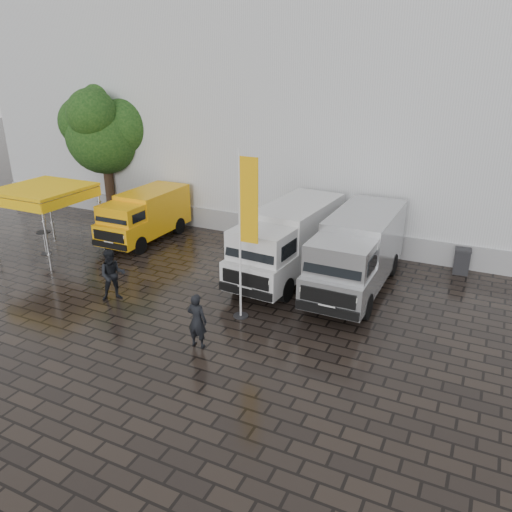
{
  "coord_description": "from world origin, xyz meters",
  "views": [
    {
      "loc": [
        6.41,
        -12.63,
        7.96
      ],
      "look_at": [
        -0.73,
        2.2,
        1.46
      ],
      "focal_mm": 35.0,
      "sensor_mm": 36.0,
      "label": 1
    }
  ],
  "objects": [
    {
      "name": "person_front",
      "position": [
        -0.72,
        -1.79,
        0.85
      ],
      "size": [
        0.63,
        0.42,
        1.71
      ],
      "primitive_type": "imported",
      "rotation": [
        0.0,
        0.0,
        3.16
      ],
      "color": "black",
      "rests_on": "ground"
    },
    {
      "name": "van_yellow",
      "position": [
        -7.9,
        5.14,
        1.13
      ],
      "size": [
        1.89,
        4.92,
        2.27
      ],
      "primitive_type": null,
      "rotation": [
        0.0,
        0.0,
        0.0
      ],
      "color": "#FFAD0D",
      "rests_on": "ground"
    },
    {
      "name": "cocktail_table",
      "position": [
        -10.75,
        1.78,
        0.51
      ],
      "size": [
        0.6,
        0.6,
        1.02
      ],
      "primitive_type": "cylinder",
      "color": "black",
      "rests_on": "ground"
    },
    {
      "name": "exhibition_hall",
      "position": [
        2.0,
        16.0,
        6.0
      ],
      "size": [
        44.0,
        16.0,
        12.0
      ],
      "primitive_type": "cube",
      "color": "silver",
      "rests_on": "ground"
    },
    {
      "name": "ground",
      "position": [
        0.0,
        0.0,
        0.0
      ],
      "size": [
        120.0,
        120.0,
        0.0
      ],
      "primitive_type": "plane",
      "color": "black",
      "rests_on": "ground"
    },
    {
      "name": "hall_plinth",
      "position": [
        2.0,
        7.95,
        0.5
      ],
      "size": [
        44.0,
        0.15,
        1.0
      ],
      "primitive_type": "cube",
      "color": "gray",
      "rests_on": "ground"
    },
    {
      "name": "van_white",
      "position": [
        -0.32,
        4.17,
        1.37
      ],
      "size": [
        2.55,
        6.46,
        2.74
      ],
      "primitive_type": null,
      "rotation": [
        0.0,
        0.0,
        -0.07
      ],
      "color": "silver",
      "rests_on": "ground"
    },
    {
      "name": "canopy_tent",
      "position": [
        -10.65,
        1.99,
        2.78
      ],
      "size": [
        3.3,
        3.3,
        2.96
      ],
      "color": "silver",
      "rests_on": "ground"
    },
    {
      "name": "tree",
      "position": [
        -12.31,
        7.92,
        4.46
      ],
      "size": [
        3.88,
        3.98,
        6.96
      ],
      "color": "black",
      "rests_on": "ground"
    },
    {
      "name": "wheelie_bin",
      "position": [
        5.83,
        7.42,
        0.51
      ],
      "size": [
        0.66,
        0.66,
        1.03
      ],
      "primitive_type": "cube",
      "rotation": [
        0.0,
        0.0,
        0.07
      ],
      "color": "black",
      "rests_on": "ground"
    },
    {
      "name": "van_silver",
      "position": [
        2.41,
        4.09,
        1.38
      ],
      "size": [
        2.2,
        6.4,
        2.76
      ],
      "primitive_type": null,
      "rotation": [
        0.0,
        0.0,
        -0.01
      ],
      "color": "#ACADB0",
      "rests_on": "ground"
    },
    {
      "name": "flagpole",
      "position": [
        -0.23,
        0.39,
        3.14
      ],
      "size": [
        0.88,
        0.5,
        5.55
      ],
      "color": "black",
      "rests_on": "ground"
    },
    {
      "name": "person_tent",
      "position": [
        -5.05,
        -0.41,
        0.93
      ],
      "size": [
        1.14,
        1.13,
        1.86
      ],
      "primitive_type": "imported",
      "rotation": [
        0.0,
        0.0,
        0.73
      ],
      "color": "black",
      "rests_on": "ground"
    }
  ]
}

